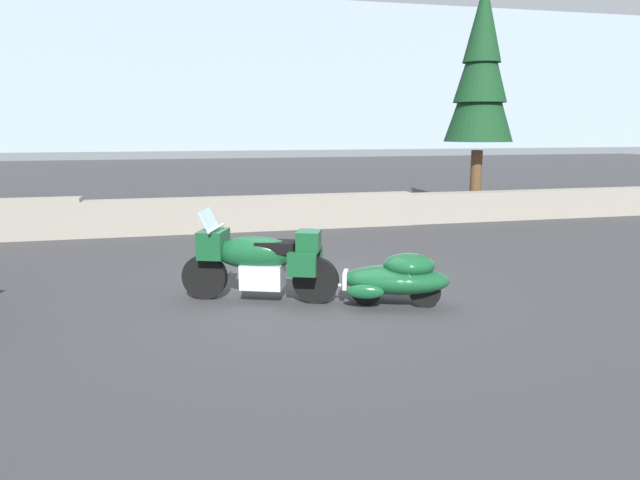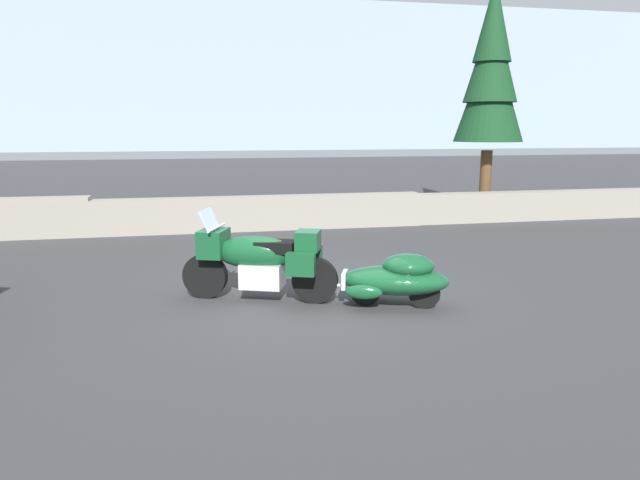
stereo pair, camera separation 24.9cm
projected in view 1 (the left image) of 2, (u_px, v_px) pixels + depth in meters
The scene contains 6 objects.
ground_plane at pixel (307, 295), 8.80m from camera, with size 80.00×80.00×0.00m, color #38383A.
stone_guard_wall at pixel (247, 213), 14.22m from camera, with size 24.00×0.57×0.93m.
distant_ridgeline at pixel (186, 94), 98.71m from camera, with size 240.00×80.00×16.00m, color #8C9EB7.
touring_motorcycle at pixel (259, 259), 8.39m from camera, with size 2.21×1.23×1.33m.
car_shaped_trailer at pixel (396, 278), 8.18m from camera, with size 2.18×1.19×0.76m.
pine_tree_tall at pixel (481, 70), 15.95m from camera, with size 1.88×1.88×6.42m.
Camera 1 is at (-1.80, -8.29, 2.49)m, focal length 32.67 mm.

